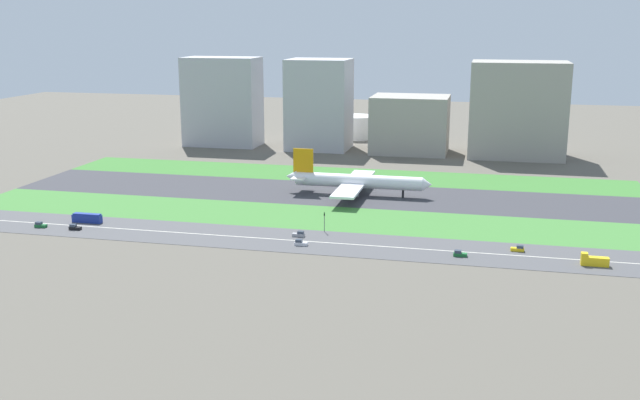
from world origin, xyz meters
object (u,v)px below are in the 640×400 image
car_4 (40,225)px  fuel_tank_centre (414,129)px  fuel_tank_west (357,127)px  terminal_building (223,102)px  truck_0 (594,261)px  car_2 (299,234)px  car_0 (518,249)px  hangar_building (319,104)px  office_tower (410,124)px  cargo_warehouse (518,110)px  bus_0 (87,218)px  car_3 (301,243)px  traffic_light (324,221)px  car_5 (75,227)px  airliner (355,181)px  car_1 (460,254)px

car_4 → fuel_tank_centre: fuel_tank_centre is taller
fuel_tank_west → fuel_tank_centre: (37.01, 0.00, 0.01)m
terminal_building → truck_0: bearing=-44.8°
truck_0 → car_2: bearing=-5.8°
car_0 → truck_0: 24.77m
car_2 → hangar_building: size_ratio=0.08×
car_4 → fuel_tank_west: 249.06m
office_tower → cargo_warehouse: bearing=0.0°
bus_0 → car_3: (86.39, -10.00, -0.90)m
bus_0 → traffic_light: traffic_light is taller
car_5 → cargo_warehouse: 252.09m
airliner → car_5: 119.33m
car_1 → car_3: 53.53m
hangar_building → office_tower: bearing=0.0°
terminal_building → office_tower: (114.58, 0.00, -10.34)m
car_2 → traffic_light: traffic_light is taller
car_5 → office_tower: 217.75m
car_4 → traffic_light: bearing=-170.2°
car_0 → terminal_building: terminal_building is taller
airliner → car_1: size_ratio=14.77×
airliner → car_4: 130.39m
car_0 → hangar_building: hangar_building is taller
car_0 → car_3: size_ratio=1.00×
car_2 → traffic_light: (7.40, 7.99, 3.37)m
hangar_building → car_0: bearing=-58.7°
car_4 → hangar_building: size_ratio=0.08×
bus_0 → car_1: size_ratio=2.64×
airliner → traffic_light: 60.04m
car_3 → hangar_building: 197.43m
car_2 → car_4: same height
airliner → cargo_warehouse: 135.92m
bus_0 → fuel_tank_centre: 248.03m
car_4 → fuel_tank_west: fuel_tank_west is taller
terminal_building → fuel_tank_west: size_ratio=2.19×
car_1 → fuel_tank_west: bearing=-72.0°
car_4 → terminal_building: terminal_building is taller
truck_0 → office_tower: size_ratio=0.19×
car_4 → airliner: bearing=-143.2°
car_2 → car_1: same height
car_0 → car_4: bearing=-176.7°
hangar_building → fuel_tank_west: 51.04m
car_2 → car_4: size_ratio=1.00×
fuel_tank_centre → airliner: bearing=-93.2°
hangar_building → office_tower: 55.00m
car_0 → truck_0: size_ratio=0.52×
truck_0 → cargo_warehouse: size_ratio=0.16×
office_tower → fuel_tank_west: bearing=131.2°
car_5 → fuel_tank_centre: size_ratio=0.23×
airliner → fuel_tank_centre: 159.26m
car_5 → car_4: 14.20m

